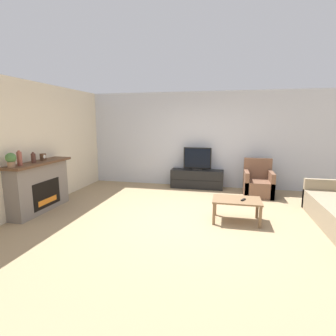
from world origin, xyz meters
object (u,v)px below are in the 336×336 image
at_px(mantel_vase_centre_left, 33,158).
at_px(mantel_vase_left, 19,158).
at_px(tv_stand, 197,179).
at_px(mantel_clock, 43,157).
at_px(fireplace, 39,186).
at_px(coffee_table, 237,202).
at_px(tv, 197,159).
at_px(armchair, 258,184).
at_px(potted_plant, 11,159).
at_px(remote, 243,200).

bearing_deg(mantel_vase_centre_left, mantel_vase_left, -90.00).
height_order(mantel_vase_left, tv_stand, mantel_vase_left).
distance_m(mantel_clock, tv_stand, 4.00).
xyz_separation_m(fireplace, coffee_table, (4.03, 0.28, -0.16)).
bearing_deg(coffee_table, mantel_vase_left, -169.20).
height_order(mantel_vase_centre_left, tv, mantel_vase_centre_left).
distance_m(mantel_vase_centre_left, armchair, 5.25).
xyz_separation_m(mantel_vase_left, mantel_clock, (0.00, 0.64, -0.06)).
relative_size(tv, armchair, 0.84).
distance_m(mantel_vase_left, tv, 4.36).
height_order(tv_stand, armchair, armchair).
distance_m(mantel_clock, potted_plant, 0.85).
xyz_separation_m(mantel_vase_left, coffee_table, (4.01, 0.76, -0.82)).
height_order(mantel_vase_centre_left, mantel_clock, mantel_vase_centre_left).
xyz_separation_m(mantel_vase_centre_left, remote, (4.12, 0.36, -0.71)).
xyz_separation_m(mantel_vase_centre_left, mantel_clock, (0.00, 0.28, -0.02)).
height_order(mantel_clock, armchair, mantel_clock).
height_order(fireplace, coffee_table, fireplace).
bearing_deg(tv, mantel_vase_left, -133.64).
bearing_deg(armchair, potted_plant, -147.54).
bearing_deg(coffee_table, tv, 113.06).
height_order(coffee_table, remote, remote).
height_order(mantel_vase_centre_left, tv_stand, mantel_vase_centre_left).
distance_m(mantel_vase_left, mantel_clock, 0.65).
bearing_deg(tv, fireplace, -138.57).
xyz_separation_m(mantel_vase_centre_left, armchair, (4.61, 2.37, -0.86)).
relative_size(tv_stand, armchair, 1.58).
bearing_deg(mantel_vase_centre_left, remote, 5.01).
distance_m(mantel_clock, tv, 3.91).
xyz_separation_m(tv, coffee_table, (1.01, -2.38, -0.44)).
relative_size(mantel_vase_centre_left, armchair, 0.23).
height_order(mantel_vase_centre_left, armchair, mantel_vase_centre_left).
height_order(mantel_vase_left, coffee_table, mantel_vase_left).
relative_size(armchair, remote, 6.08).
bearing_deg(coffee_table, fireplace, -176.00).
bearing_deg(tv, coffee_table, -66.94).
bearing_deg(remote, mantel_vase_centre_left, -148.61).
bearing_deg(fireplace, tv, 41.43).
bearing_deg(fireplace, armchair, 25.91).
distance_m(mantel_vase_left, tv_stand, 4.44).
relative_size(tv_stand, remote, 9.63).
bearing_deg(mantel_vase_left, armchair, 30.64).
distance_m(mantel_vase_left, remote, 4.25).
height_order(armchair, coffee_table, armchair).
height_order(tv_stand, tv, tv).
relative_size(mantel_vase_left, mantel_vase_centre_left, 1.35).
distance_m(tv, coffee_table, 2.62).
bearing_deg(remote, potted_plant, -140.98).
bearing_deg(coffee_table, potted_plant, -166.46).
distance_m(tv, remote, 2.70).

